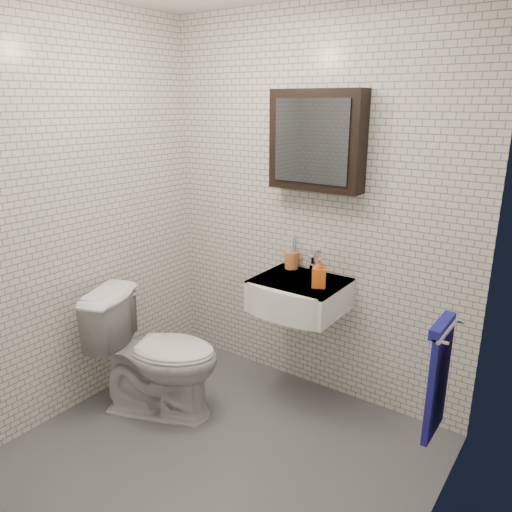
% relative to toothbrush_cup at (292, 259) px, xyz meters
% --- Properties ---
extents(ground, '(2.20, 2.00, 0.01)m').
position_rel_toothbrush_cup_xyz_m(ground, '(0.12, -0.94, -0.91)').
color(ground, '#515359').
rests_on(ground, ground).
extents(room_shell, '(2.22, 2.02, 2.51)m').
position_rel_toothbrush_cup_xyz_m(room_shell, '(0.12, -0.94, 0.55)').
color(room_shell, silver).
rests_on(room_shell, ground).
extents(washbasin, '(0.55, 0.50, 0.20)m').
position_rel_toothbrush_cup_xyz_m(washbasin, '(0.17, -0.21, -0.16)').
color(washbasin, white).
rests_on(washbasin, room_shell).
extents(faucet, '(0.06, 0.20, 0.15)m').
position_rel_toothbrush_cup_xyz_m(faucet, '(0.17, -0.01, 0.00)').
color(faucet, silver).
rests_on(faucet, washbasin).
extents(mirror_cabinet, '(0.60, 0.15, 0.60)m').
position_rel_toothbrush_cup_xyz_m(mirror_cabinet, '(0.17, -0.01, 0.79)').
color(mirror_cabinet, black).
rests_on(mirror_cabinet, room_shell).
extents(towel_rail, '(0.09, 0.30, 0.58)m').
position_rel_toothbrush_cup_xyz_m(towel_rail, '(1.16, -0.59, -0.19)').
color(towel_rail, silver).
rests_on(towel_rail, room_shell).
extents(toothbrush_cup, '(0.10, 0.10, 0.25)m').
position_rel_toothbrush_cup_xyz_m(toothbrush_cup, '(0.00, 0.00, 0.00)').
color(toothbrush_cup, '#D16C34').
rests_on(toothbrush_cup, washbasin).
extents(soap_bottle, '(0.11, 0.11, 0.18)m').
position_rel_toothbrush_cup_xyz_m(soap_bottle, '(0.32, -0.20, 0.03)').
color(soap_bottle, orange).
rests_on(soap_bottle, washbasin).
extents(toilet, '(0.90, 0.71, 0.81)m').
position_rel_toothbrush_cup_xyz_m(toilet, '(-0.50, -0.80, -0.51)').
color(toilet, white).
rests_on(toilet, ground).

